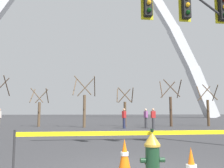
# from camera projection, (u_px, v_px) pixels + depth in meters

# --- Properties ---
(fire_hydrant) EXTENTS (0.46, 0.48, 0.99)m
(fire_hydrant) POSITION_uv_depth(u_px,v_px,m) (152.00, 158.00, 4.51)
(fire_hydrant) COLOR black
(fire_hydrant) RESTS_ON ground
(caution_tape_barrier) EXTENTS (5.39, 0.07, 0.99)m
(caution_tape_barrier) POSITION_uv_depth(u_px,v_px,m) (161.00, 145.00, 4.61)
(caution_tape_barrier) COLOR #232326
(caution_tape_barrier) RESTS_ON ground
(traffic_cone_mid_sidewalk) EXTENTS (0.36, 0.36, 0.73)m
(traffic_cone_mid_sidewalk) POSITION_uv_depth(u_px,v_px,m) (125.00, 156.00, 5.22)
(traffic_cone_mid_sidewalk) COLOR black
(traffic_cone_mid_sidewalk) RESTS_ON ground
(traffic_signal_gantry) EXTENTS (6.42, 0.44, 6.00)m
(traffic_signal_gantry) POSITION_uv_depth(u_px,v_px,m) (215.00, 29.00, 8.73)
(traffic_signal_gantry) COLOR #232326
(traffic_signal_gantry) RESTS_ON ground
(monument_arch) EXTENTS (60.54, 2.49, 40.50)m
(monument_arch) POSITION_uv_depth(u_px,v_px,m) (86.00, 36.00, 54.11)
(monument_arch) COLOR silver
(monument_arch) RESTS_ON ground
(tree_left_mid) EXTENTS (1.60, 1.61, 3.44)m
(tree_left_mid) POSITION_uv_depth(u_px,v_px,m) (39.00, 110.00, 22.02)
(tree_left_mid) COLOR brown
(tree_left_mid) RESTS_ON ground
(tree_center_left) EXTENTS (1.99, 2.00, 4.32)m
(tree_center_left) POSITION_uv_depth(u_px,v_px,m) (84.00, 105.00, 20.83)
(tree_center_left) COLOR brown
(tree_center_left) RESTS_ON ground
(tree_center_right) EXTENTS (1.63, 1.63, 3.50)m
(tree_center_right) POSITION_uv_depth(u_px,v_px,m) (125.00, 109.00, 22.15)
(tree_center_right) COLOR brown
(tree_center_right) RESTS_ON ground
(tree_right_mid) EXTENTS (1.95, 1.96, 4.22)m
(tree_right_mid) POSITION_uv_depth(u_px,v_px,m) (171.00, 106.00, 22.29)
(tree_right_mid) COLOR #473323
(tree_right_mid) RESTS_ON ground
(tree_far_right) EXTENTS (1.77, 1.79, 3.84)m
(tree_far_right) POSITION_uv_depth(u_px,v_px,m) (208.00, 108.00, 22.83)
(tree_far_right) COLOR brown
(tree_far_right) RESTS_ON ground
(pedestrian_walking_left) EXTENTS (0.37, 0.25, 1.59)m
(pedestrian_walking_left) POSITION_uv_depth(u_px,v_px,m) (153.00, 118.00, 19.34)
(pedestrian_walking_left) COLOR #38383D
(pedestrian_walking_left) RESTS_ON ground
(pedestrian_walking_right) EXTENTS (0.38, 0.38, 1.59)m
(pedestrian_walking_right) POSITION_uv_depth(u_px,v_px,m) (124.00, 118.00, 19.46)
(pedestrian_walking_right) COLOR #232847
(pedestrian_walking_right) RESTS_ON ground
(pedestrian_near_trees) EXTENTS (0.29, 0.38, 1.59)m
(pedestrian_near_trees) POSITION_uv_depth(u_px,v_px,m) (146.00, 118.00, 20.45)
(pedestrian_near_trees) COLOR #38383D
(pedestrian_near_trees) RESTS_ON ground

